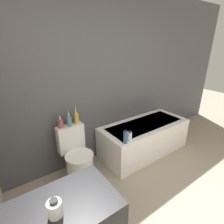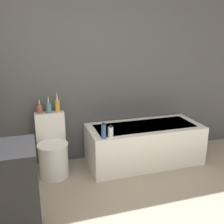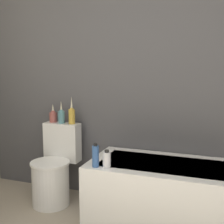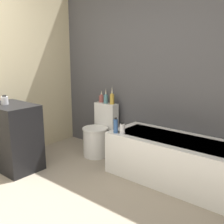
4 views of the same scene
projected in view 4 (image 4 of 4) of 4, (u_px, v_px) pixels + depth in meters
The scene contains 10 objects.
wall_back_tiled at pixel (143, 70), 3.69m from camera, with size 6.40×0.06×2.60m.
bathtub at pixel (172, 159), 3.18m from camera, with size 1.57×0.70×0.54m.
toilet at pixel (98, 135), 3.98m from camera, with size 0.38×0.52×0.78m.
vanity_counter at pixel (13, 137), 3.50m from camera, with size 0.73×0.48×0.88m.
soap_bottle_glass at pixel (5, 100), 3.38m from camera, with size 0.09×0.09×0.12m.
vase_gold at pixel (101, 98), 4.08m from camera, with size 0.08×0.08×0.19m.
vase_silver at pixel (106, 98), 3.99m from camera, with size 0.07×0.07×0.23m.
vase_bronze at pixel (112, 98), 3.93m from camera, with size 0.07×0.07×0.28m.
shampoo_bottle_tall at pixel (116, 126), 3.30m from camera, with size 0.06×0.06×0.20m.
shampoo_bottle_short at pixel (122, 129), 3.26m from camera, with size 0.07×0.07×0.15m.
Camera 4 is at (2.03, -0.95, 1.55)m, focal length 42.00 mm.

